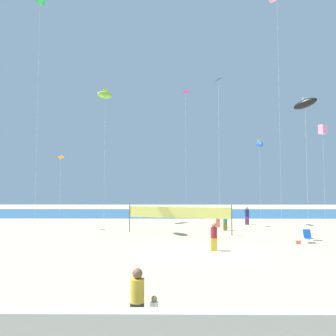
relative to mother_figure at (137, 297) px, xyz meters
name	(u,v)px	position (x,y,z in m)	size (l,w,h in m)	color
ground_plane	(197,254)	(2.31, 10.21, -0.85)	(120.00, 120.00, 0.00)	#D1BC89
ocean_band	(180,213)	(2.31, 42.84, -0.85)	(120.00, 20.00, 0.01)	#28608C
boardwalk_ledge	(237,333)	(2.31, -1.24, -0.37)	(28.00, 0.44, 0.96)	#B7B7BC
mother_figure	(137,297)	(0.00, 0.00, 0.00)	(0.37, 0.37, 1.60)	#2D2D33
toddler_figure	(154,313)	(0.44, -0.05, -0.36)	(0.21, 0.21, 0.91)	#EA7260
beachgoer_teal_shirt	(225,221)	(5.66, 21.08, -0.01)	(0.36, 0.36, 1.57)	olive
beachgoer_navy_shirt	(247,215)	(8.67, 25.93, 0.13)	(0.42, 0.42, 1.85)	#7A3872
beachgoer_maroon_shirt	(214,236)	(3.41, 11.26, 0.04)	(0.38, 0.38, 1.67)	gold
beachgoer_olive_shirt	(218,217)	(5.38, 23.66, 0.14)	(0.42, 0.42, 1.86)	#EA7260
folding_beach_chair	(308,236)	(10.19, 14.35, -0.39)	(0.52, 0.65, 0.89)	#1959B2
volleyball_net	(179,213)	(1.50, 18.94, 0.79)	(8.41, 2.12, 2.40)	#4C4C51
beach_handbag	(298,242)	(9.30, 13.75, -0.73)	(0.31, 0.15, 0.25)	#EA7260
kite_orange_diamond	(61,158)	(-9.23, 21.75, 5.62)	(0.63, 0.63, 6.77)	silver
kite_lime_inflatable	(105,95)	(-6.38, 27.58, 13.15)	(1.95, 2.48, 14.65)	silver
kite_blue_inflatable	(259,144)	(10.03, 25.77, 7.44)	(0.62, 1.83, 8.81)	silver
kite_black_inflatable	(305,104)	(10.45, 14.88, 8.87)	(1.72, 1.62, 10.21)	silver
kite_pink_box	(323,130)	(15.04, 22.35, 8.34)	(0.72, 0.72, 9.65)	silver
kite_black_diamond	(218,82)	(4.33, 15.45, 10.63)	(0.69, 0.70, 11.92)	silver
kite_magenta_diamond	(185,94)	(2.30, 24.38, 12.31)	(0.75, 0.76, 13.65)	silver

